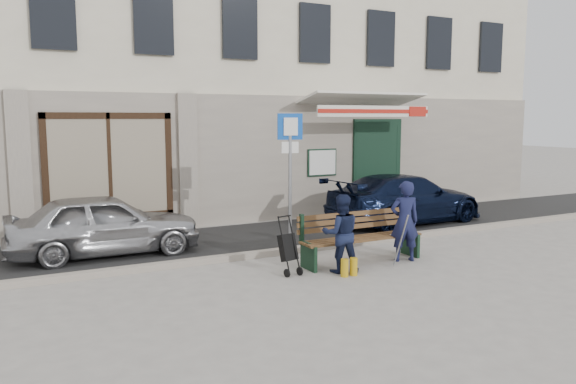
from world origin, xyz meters
TOP-DOWN VIEW (x-y plane):
  - ground at (0.00, 0.00)m, footprint 80.00×80.00m
  - asphalt_lane at (0.00, 3.10)m, footprint 60.00×3.20m
  - curb at (0.00, 1.50)m, footprint 60.00×0.18m
  - building at (0.01, 8.45)m, footprint 20.00×8.27m
  - car_silver at (-3.65, 3.00)m, footprint 3.59×1.49m
  - car_navy at (3.61, 3.00)m, footprint 4.42×2.09m
  - parking_sign at (-0.34, 1.66)m, footprint 0.50×0.12m
  - bench at (0.39, 0.31)m, footprint 2.40×1.17m
  - man at (1.18, 0.02)m, footprint 0.63×0.51m
  - woman at (-0.27, -0.08)m, footprint 0.79×0.70m
  - stroller at (-1.12, 0.24)m, footprint 0.33×0.44m

SIDE VIEW (x-z plane):
  - ground at x=0.00m, z-range 0.00..0.00m
  - asphalt_lane at x=0.00m, z-range 0.00..0.01m
  - curb at x=0.00m, z-range 0.00..0.12m
  - stroller at x=-1.12m, z-range -0.06..0.92m
  - bench at x=0.39m, z-range -0.03..0.95m
  - car_silver at x=-3.65m, z-range 0.00..1.22m
  - car_navy at x=3.61m, z-range 0.00..1.24m
  - woman at x=-0.27m, z-range 0.00..1.35m
  - man at x=1.18m, z-range 0.00..1.49m
  - parking_sign at x=-0.34m, z-range 0.47..3.18m
  - building at x=0.01m, z-range -0.03..9.97m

